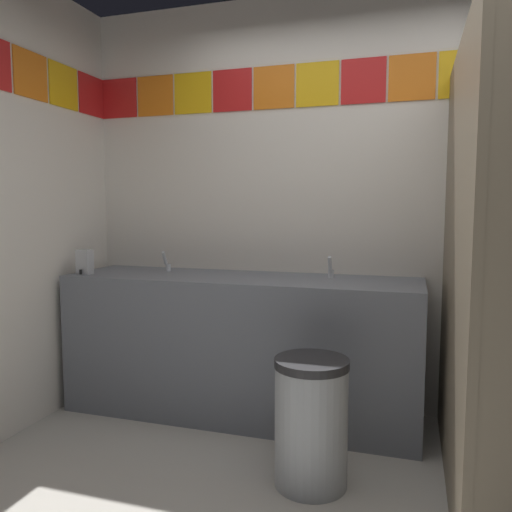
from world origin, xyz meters
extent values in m
cube|color=silver|center=(0.00, 1.50, 1.33)|extent=(4.00, 0.08, 2.66)
cube|color=red|center=(-1.86, 1.46, 2.09)|extent=(0.27, 0.01, 0.27)
cube|color=orange|center=(-1.57, 1.46, 2.09)|extent=(0.27, 0.01, 0.27)
cube|color=yellow|center=(-1.29, 1.46, 2.09)|extent=(0.27, 0.01, 0.27)
cube|color=red|center=(-1.00, 1.46, 2.09)|extent=(0.27, 0.01, 0.27)
cube|color=orange|center=(-0.71, 1.46, 2.09)|extent=(0.27, 0.01, 0.27)
cube|color=yellow|center=(-0.43, 1.46, 2.09)|extent=(0.27, 0.01, 0.27)
cube|color=red|center=(-0.14, 1.46, 2.09)|extent=(0.27, 0.01, 0.27)
cube|color=orange|center=(0.14, 1.46, 2.09)|extent=(0.27, 0.01, 0.27)
cube|color=yellow|center=(0.43, 1.46, 2.09)|extent=(0.27, 0.01, 0.27)
cube|color=orange|center=(-1.99, 0.73, 2.09)|extent=(0.01, 0.27, 0.27)
cube|color=yellow|center=(-1.99, 1.02, 2.09)|extent=(0.01, 0.27, 0.27)
cube|color=red|center=(-1.99, 1.32, 2.09)|extent=(0.01, 0.27, 0.27)
cube|color=slate|center=(-0.85, 1.16, 0.44)|extent=(2.21, 0.60, 0.88)
cube|color=slate|center=(-0.85, 1.45, 0.84)|extent=(2.21, 0.03, 0.08)
cylinder|color=#E7EBC6|center=(-1.40, 1.13, 0.83)|extent=(0.34, 0.34, 0.10)
cylinder|color=#E7EBC6|center=(-0.30, 1.13, 0.83)|extent=(0.34, 0.34, 0.10)
cylinder|color=silver|center=(-1.40, 1.27, 0.91)|extent=(0.04, 0.04, 0.05)
cylinder|color=silver|center=(-1.40, 1.22, 0.98)|extent=(0.02, 0.06, 0.09)
cylinder|color=silver|center=(-0.30, 1.27, 0.91)|extent=(0.04, 0.04, 0.05)
cylinder|color=silver|center=(-0.30, 1.22, 0.98)|extent=(0.02, 0.06, 0.09)
cube|color=#B7BABF|center=(-1.85, 0.98, 0.96)|extent=(0.09, 0.07, 0.16)
cylinder|color=black|center=(-1.85, 0.93, 0.90)|extent=(0.02, 0.02, 0.03)
cube|color=#726651|center=(0.38, 0.71, 1.04)|extent=(0.04, 1.49, 2.08)
cylinder|color=silver|center=(0.40, -0.01, 1.14)|extent=(0.02, 0.02, 0.10)
cylinder|color=#999EA3|center=(-0.26, 0.48, 0.29)|extent=(0.34, 0.34, 0.57)
cylinder|color=#262628|center=(-0.26, 0.48, 0.59)|extent=(0.35, 0.35, 0.04)
camera|label=1|loc=(0.17, -1.78, 1.32)|focal=35.30mm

